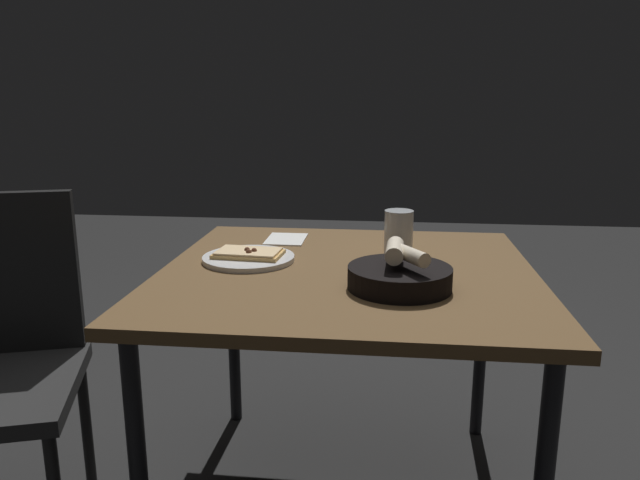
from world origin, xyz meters
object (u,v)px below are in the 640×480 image
object	(u,v)px
bread_basket	(400,275)
dining_table	(347,291)
pizza_plate	(249,257)
beer_glass	(398,235)

from	to	relation	value
bread_basket	dining_table	bearing A→B (deg)	41.27
pizza_plate	bread_basket	size ratio (longest dim) A/B	1.03
dining_table	bread_basket	bearing A→B (deg)	-138.73
pizza_plate	bread_basket	distance (m)	0.46
dining_table	pizza_plate	bearing A→B (deg)	80.54
pizza_plate	beer_glass	distance (m)	0.43
dining_table	pizza_plate	size ratio (longest dim) A/B	3.84
bread_basket	beer_glass	bearing A→B (deg)	-0.16
pizza_plate	beer_glass	xyz separation A→B (m)	(0.13, -0.41, 0.04)
bread_basket	beer_glass	distance (m)	0.32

